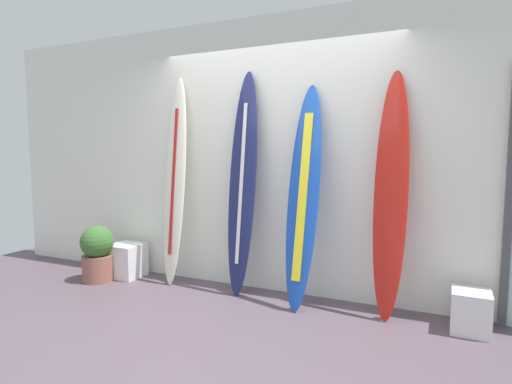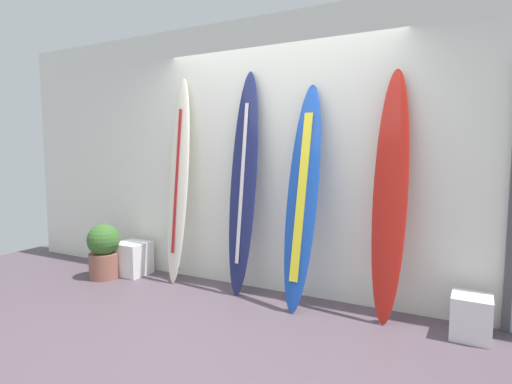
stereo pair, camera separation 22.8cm
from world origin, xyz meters
TOP-DOWN VIEW (x-y plane):
  - ground at (0.00, 0.00)m, footprint 8.00×8.00m
  - wall_back at (0.00, 1.30)m, footprint 7.20×0.20m
  - surfboard_ivory at (-1.07, 1.01)m, footprint 0.28×0.33m
  - surfboard_navy at (-0.26, 1.01)m, footprint 0.32×0.36m
  - surfboard_cobalt at (0.41, 0.93)m, footprint 0.31×0.51m
  - surfboard_crimson at (1.17, 0.99)m, footprint 0.29×0.38m
  - display_block_left at (1.81, 0.92)m, footprint 0.30×0.30m
  - display_block_center at (-1.71, 0.94)m, footprint 0.34×0.34m
  - potted_plant at (-1.91, 0.70)m, footprint 0.36×0.36m

SIDE VIEW (x-z plane):
  - ground at x=0.00m, z-range -0.04..0.00m
  - display_block_left at x=1.81m, z-range 0.00..0.34m
  - display_block_center at x=-1.71m, z-range 0.00..0.38m
  - potted_plant at x=-1.91m, z-range 0.01..0.63m
  - surfboard_cobalt at x=0.41m, z-range -0.01..2.07m
  - surfboard_crimson at x=1.17m, z-range -0.01..2.14m
  - surfboard_ivory at x=-1.07m, z-range -0.01..2.23m
  - surfboard_navy at x=-0.26m, z-range -0.01..2.25m
  - wall_back at x=0.00m, z-range 0.00..2.80m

